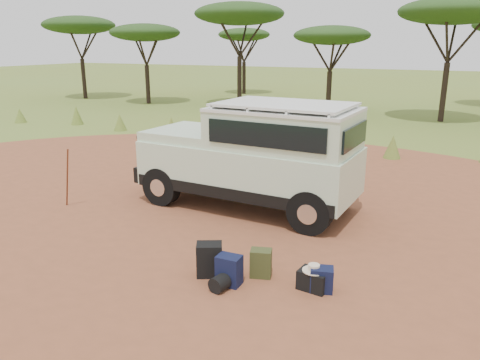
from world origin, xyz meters
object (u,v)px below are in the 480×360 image
at_px(backpack_olive, 261,263).
at_px(duffel_navy, 322,279).
at_px(backpack_black, 209,260).
at_px(backpack_navy, 229,270).
at_px(safari_vehicle, 255,158).
at_px(walking_staff, 67,178).
at_px(hard_case, 313,280).

bearing_deg(backpack_olive, duffel_navy, -18.11).
relative_size(backpack_black, backpack_navy, 1.14).
xyz_separation_m(safari_vehicle, walking_staff, (-4.02, -1.93, -0.50)).
bearing_deg(safari_vehicle, backpack_olive, -61.25).
height_order(safari_vehicle, backpack_navy, safari_vehicle).
xyz_separation_m(walking_staff, backpack_olive, (5.55, -1.22, -0.49)).
distance_m(backpack_black, backpack_navy, 0.47).
bearing_deg(hard_case, walking_staff, 176.30).
bearing_deg(duffel_navy, safari_vehicle, 113.12).
relative_size(safari_vehicle, hard_case, 11.61).
relative_size(backpack_black, backpack_olive, 1.19).
height_order(backpack_black, duffel_navy, backpack_black).
distance_m(backpack_olive, hard_case, 0.93).
relative_size(walking_staff, backpack_black, 2.60).
bearing_deg(hard_case, safari_vehicle, 134.92).
height_order(backpack_olive, hard_case, backpack_olive).
bearing_deg(walking_staff, duffel_navy, -80.24).
xyz_separation_m(backpack_black, backpack_olive, (0.80, 0.34, -0.05)).
bearing_deg(duffel_navy, hard_case, 167.13).
height_order(backpack_olive, duffel_navy, backpack_olive).
xyz_separation_m(walking_staff, backpack_navy, (5.20, -1.70, -0.48)).
xyz_separation_m(backpack_navy, hard_case, (1.29, 0.45, -0.09)).
height_order(backpack_black, backpack_olive, backpack_black).
bearing_deg(backpack_navy, safari_vehicle, 106.89).
bearing_deg(backpack_black, backpack_navy, -44.53).
xyz_separation_m(duffel_navy, hard_case, (-0.13, -0.01, -0.04)).
bearing_deg(backpack_black, walking_staff, 134.39).
distance_m(backpack_navy, hard_case, 1.36).
distance_m(safari_vehicle, walking_staff, 4.49).
relative_size(safari_vehicle, backpack_navy, 10.55).
distance_m(walking_staff, backpack_olive, 5.71).
height_order(backpack_navy, hard_case, backpack_navy).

